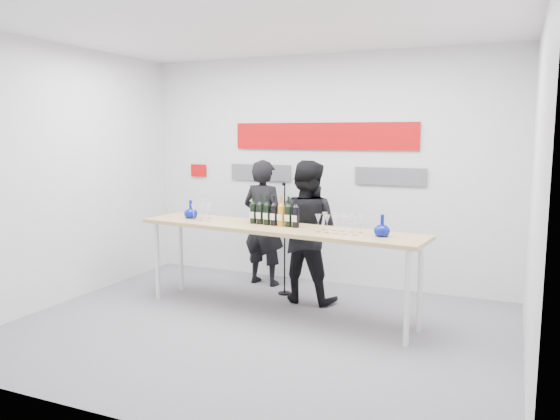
{
  "coord_description": "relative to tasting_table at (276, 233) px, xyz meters",
  "views": [
    {
      "loc": [
        2.36,
        -4.82,
        1.98
      ],
      "look_at": [
        -0.01,
        0.61,
        1.15
      ],
      "focal_mm": 35.0,
      "sensor_mm": 36.0,
      "label": 1
    }
  ],
  "objects": [
    {
      "name": "ground",
      "position": [
        0.01,
        -0.51,
        -0.91
      ],
      "size": [
        5.0,
        5.0,
        0.0
      ],
      "primitive_type": "plane",
      "color": "slate",
      "rests_on": "ground"
    },
    {
      "name": "back_wall",
      "position": [
        0.01,
        1.49,
        0.59
      ],
      "size": [
        5.0,
        0.04,
        3.0
      ],
      "primitive_type": "cube",
      "color": "silver",
      "rests_on": "ground"
    },
    {
      "name": "signage",
      "position": [
        -0.04,
        1.46,
        0.9
      ],
      "size": [
        3.38,
        0.02,
        0.79
      ],
      "color": "#B9070A",
      "rests_on": "back_wall"
    },
    {
      "name": "tasting_table",
      "position": [
        0.0,
        0.0,
        0.0
      ],
      "size": [
        3.33,
        0.99,
        0.98
      ],
      "rotation": [
        0.0,
        0.0,
        -0.11
      ],
      "color": "tan",
      "rests_on": "ground"
    },
    {
      "name": "wine_bottles",
      "position": [
        -0.05,
        0.06,
        0.24
      ],
      "size": [
        0.62,
        0.14,
        0.33
      ],
      "rotation": [
        0.0,
        0.0,
        -0.11
      ],
      "color": "black",
      "rests_on": "tasting_table"
    },
    {
      "name": "decanter_left",
      "position": [
        -1.18,
        0.14,
        0.18
      ],
      "size": [
        0.16,
        0.16,
        0.21
      ],
      "primitive_type": null,
      "color": "navy",
      "rests_on": "tasting_table"
    },
    {
      "name": "decanter_right",
      "position": [
        1.18,
        -0.11,
        0.18
      ],
      "size": [
        0.16,
        0.16,
        0.21
      ],
      "primitive_type": null,
      "color": "navy",
      "rests_on": "tasting_table"
    },
    {
      "name": "glasses_left",
      "position": [
        -0.98,
        0.09,
        0.17
      ],
      "size": [
        0.26,
        0.24,
        0.18
      ],
      "color": "silver",
      "rests_on": "tasting_table"
    },
    {
      "name": "glasses_right",
      "position": [
        0.74,
        -0.08,
        0.17
      ],
      "size": [
        0.48,
        0.27,
        0.18
      ],
      "color": "silver",
      "rests_on": "tasting_table"
    },
    {
      "name": "presenter_left",
      "position": [
        -0.65,
        1.05,
        -0.08
      ],
      "size": [
        0.65,
        0.47,
        1.65
      ],
      "primitive_type": "imported",
      "rotation": [
        0.0,
        0.0,
        3.01
      ],
      "color": "black",
      "rests_on": "ground"
    },
    {
      "name": "presenter_right",
      "position": [
        0.12,
        0.59,
        -0.07
      ],
      "size": [
        0.83,
        0.66,
        1.68
      ],
      "primitive_type": "imported",
      "rotation": [
        0.0,
        0.0,
        3.11
      ],
      "color": "black",
      "rests_on": "ground"
    },
    {
      "name": "mic_stand",
      "position": [
        -0.21,
        0.73,
        -0.48
      ],
      "size": [
        0.16,
        0.16,
        1.4
      ],
      "rotation": [
        0.0,
        0.0,
        -0.26
      ],
      "color": "black",
      "rests_on": "ground"
    }
  ]
}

